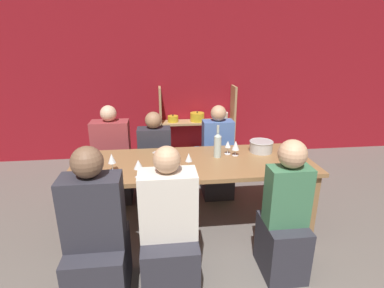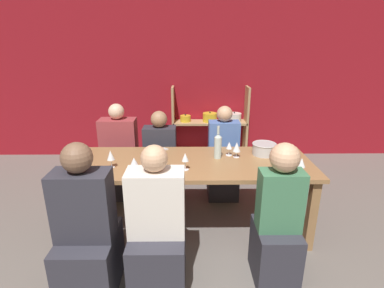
{
  "view_description": "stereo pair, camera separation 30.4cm",
  "coord_description": "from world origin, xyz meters",
  "px_view_note": "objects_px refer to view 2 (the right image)",
  "views": [
    {
      "loc": [
        -0.27,
        -1.19,
        1.91
      ],
      "look_at": [
        0.07,
        1.66,
        0.93
      ],
      "focal_mm": 28.0,
      "sensor_mm": 36.0,
      "label": 1
    },
    {
      "loc": [
        0.04,
        -1.21,
        1.91
      ],
      "look_at": [
        0.07,
        1.66,
        0.93
      ],
      "focal_mm": 28.0,
      "sensor_mm": 36.0,
      "label": 2
    }
  ],
  "objects_px": {
    "wine_glass_white_a": "(237,147)",
    "wine_glass_red_c": "(229,146)",
    "person_far_c": "(121,162)",
    "cell_phone": "(161,150)",
    "person_near_b": "(277,230)",
    "mixing_bowl": "(264,149)",
    "person_near_c": "(88,238)",
    "person_far_a": "(223,164)",
    "wine_bottle_green": "(218,146)",
    "wine_glass_empty_a": "(111,156)",
    "person_near_a": "(158,237)",
    "wine_glass_red_b": "(302,163)",
    "dining_table": "(192,170)",
    "shelf_unit": "(210,131)",
    "wine_glass_red_a": "(134,163)",
    "person_far_b": "(161,167)",
    "wine_glass_empty_b": "(185,158)"
  },
  "relations": [
    {
      "from": "wine_bottle_green",
      "to": "wine_glass_red_b",
      "type": "distance_m",
      "value": 0.82
    },
    {
      "from": "cell_phone",
      "to": "person_near_c",
      "type": "bearing_deg",
      "value": -113.94
    },
    {
      "from": "wine_glass_white_a",
      "to": "person_near_b",
      "type": "distance_m",
      "value": 0.96
    },
    {
      "from": "wine_glass_white_a",
      "to": "cell_phone",
      "type": "relative_size",
      "value": 1.03
    },
    {
      "from": "dining_table",
      "to": "person_far_b",
      "type": "relative_size",
      "value": 2.12
    },
    {
      "from": "wine_glass_white_a",
      "to": "person_far_b",
      "type": "relative_size",
      "value": 0.14
    },
    {
      "from": "wine_glass_empty_a",
      "to": "person_far_a",
      "type": "height_order",
      "value": "person_far_a"
    },
    {
      "from": "mixing_bowl",
      "to": "person_near_c",
      "type": "height_order",
      "value": "person_near_c"
    },
    {
      "from": "mixing_bowl",
      "to": "person_near_c",
      "type": "distance_m",
      "value": 1.91
    },
    {
      "from": "wine_glass_red_a",
      "to": "person_near_a",
      "type": "xyz_separation_m",
      "value": [
        0.24,
        -0.46,
        -0.45
      ]
    },
    {
      "from": "wine_bottle_green",
      "to": "wine_glass_empty_a",
      "type": "height_order",
      "value": "wine_bottle_green"
    },
    {
      "from": "wine_glass_empty_a",
      "to": "person_near_b",
      "type": "relative_size",
      "value": 0.14
    },
    {
      "from": "person_far_a",
      "to": "person_far_c",
      "type": "xyz_separation_m",
      "value": [
        -1.32,
        0.07,
        -0.01
      ]
    },
    {
      "from": "wine_glass_red_c",
      "to": "cell_phone",
      "type": "relative_size",
      "value": 0.93
    },
    {
      "from": "shelf_unit",
      "to": "person_near_a",
      "type": "xyz_separation_m",
      "value": [
        -0.6,
        -2.83,
        -0.05
      ]
    },
    {
      "from": "shelf_unit",
      "to": "person_far_b",
      "type": "bearing_deg",
      "value": -117.78
    },
    {
      "from": "wine_glass_empty_b",
      "to": "person_far_a",
      "type": "height_order",
      "value": "person_far_a"
    },
    {
      "from": "wine_glass_red_c",
      "to": "person_near_a",
      "type": "xyz_separation_m",
      "value": [
        -0.67,
        -0.93,
        -0.44
      ]
    },
    {
      "from": "wine_glass_white_a",
      "to": "shelf_unit",
      "type": "bearing_deg",
      "value": 94.09
    },
    {
      "from": "wine_glass_red_c",
      "to": "person_far_a",
      "type": "distance_m",
      "value": 0.74
    },
    {
      "from": "dining_table",
      "to": "person_far_c",
      "type": "distance_m",
      "value": 1.27
    },
    {
      "from": "wine_glass_red_c",
      "to": "cell_phone",
      "type": "height_order",
      "value": "wine_glass_red_c"
    },
    {
      "from": "wine_glass_red_b",
      "to": "person_near_c",
      "type": "bearing_deg",
      "value": -165.34
    },
    {
      "from": "dining_table",
      "to": "mixing_bowl",
      "type": "relative_size",
      "value": 9.34
    },
    {
      "from": "wine_glass_white_a",
      "to": "cell_phone",
      "type": "xyz_separation_m",
      "value": [
        -0.79,
        0.2,
        -0.1
      ]
    },
    {
      "from": "person_near_b",
      "to": "person_near_c",
      "type": "height_order",
      "value": "person_near_c"
    },
    {
      "from": "wine_glass_white_a",
      "to": "person_far_c",
      "type": "xyz_separation_m",
      "value": [
        -1.38,
        0.72,
        -0.46
      ]
    },
    {
      "from": "person_far_a",
      "to": "person_far_b",
      "type": "height_order",
      "value": "person_far_a"
    },
    {
      "from": "person_near_c",
      "to": "person_near_b",
      "type": "bearing_deg",
      "value": 2.81
    },
    {
      "from": "mixing_bowl",
      "to": "person_near_c",
      "type": "bearing_deg",
      "value": -148.25
    },
    {
      "from": "person_near_c",
      "to": "wine_glass_empty_a",
      "type": "bearing_deg",
      "value": 84.97
    },
    {
      "from": "mixing_bowl",
      "to": "person_near_a",
      "type": "height_order",
      "value": "person_near_a"
    },
    {
      "from": "cell_phone",
      "to": "person_near_b",
      "type": "height_order",
      "value": "person_near_b"
    },
    {
      "from": "mixing_bowl",
      "to": "wine_glass_red_b",
      "type": "relative_size",
      "value": 1.61
    },
    {
      "from": "person_near_a",
      "to": "person_far_c",
      "type": "relative_size",
      "value": 1.02
    },
    {
      "from": "wine_glass_white_a",
      "to": "wine_glass_red_c",
      "type": "bearing_deg",
      "value": 142.96
    },
    {
      "from": "wine_glass_red_c",
      "to": "wine_glass_red_b",
      "type": "bearing_deg",
      "value": -39.97
    },
    {
      "from": "wine_bottle_green",
      "to": "person_near_b",
      "type": "distance_m",
      "value": 1.02
    },
    {
      "from": "wine_glass_white_a",
      "to": "person_near_b",
      "type": "xyz_separation_m",
      "value": [
        0.22,
        -0.83,
        -0.42
      ]
    },
    {
      "from": "wine_glass_red_b",
      "to": "person_far_a",
      "type": "height_order",
      "value": "person_far_a"
    },
    {
      "from": "dining_table",
      "to": "wine_glass_white_a",
      "type": "height_order",
      "value": "wine_glass_white_a"
    },
    {
      "from": "cell_phone",
      "to": "person_far_c",
      "type": "relative_size",
      "value": 0.13
    },
    {
      "from": "wine_glass_red_a",
      "to": "person_near_b",
      "type": "distance_m",
      "value": 1.34
    },
    {
      "from": "wine_glass_red_c",
      "to": "person_near_c",
      "type": "distance_m",
      "value": 1.61
    },
    {
      "from": "person_near_b",
      "to": "dining_table",
      "type": "bearing_deg",
      "value": 133.36
    },
    {
      "from": "wine_glass_red_b",
      "to": "person_near_b",
      "type": "relative_size",
      "value": 0.13
    },
    {
      "from": "wine_glass_red_b",
      "to": "person_far_c",
      "type": "distance_m",
      "value": 2.26
    },
    {
      "from": "cell_phone",
      "to": "wine_glass_empty_a",
      "type": "bearing_deg",
      "value": -133.65
    },
    {
      "from": "wine_bottle_green",
      "to": "wine_glass_empty_b",
      "type": "bearing_deg",
      "value": -138.12
    },
    {
      "from": "wine_glass_empty_b",
      "to": "person_far_c",
      "type": "height_order",
      "value": "person_far_c"
    }
  ]
}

